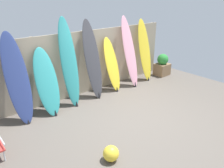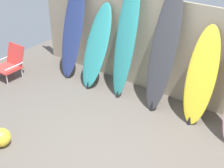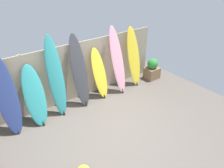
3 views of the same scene
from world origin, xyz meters
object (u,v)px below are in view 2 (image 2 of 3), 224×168
Objects in this scene: surfboard_yellow_4 at (201,77)px; surfboard_navy_0 at (73,28)px; surfboard_teal_2 at (126,37)px; surfboard_charcoal_3 at (163,51)px; beach_ball at (1,137)px; beach_chair at (11,62)px; surfboard_teal_1 at (97,47)px.

surfboard_navy_0 is at bearing -179.85° from surfboard_yellow_4.
surfboard_teal_2 reaches higher than surfboard_navy_0.
surfboard_charcoal_3 is 0.74m from surfboard_yellow_4.
surfboard_navy_0 is at bearing 105.97° from beach_ball.
surfboard_teal_2 is 2.53m from beach_chair.
beach_ball is at bearing -74.03° from surfboard_navy_0.
surfboard_yellow_4 reaches higher than beach_chair.
surfboard_teal_2 is at bearing -0.69° from surfboard_navy_0.
surfboard_charcoal_3 is 1.35× the size of surfboard_yellow_4.
surfboard_navy_0 is 0.67m from surfboard_teal_1.
surfboard_navy_0 reaches higher than surfboard_teal_1.
surfboard_teal_1 is at bearing -4.10° from surfboard_navy_0.
surfboard_teal_2 reaches higher than surfboard_charcoal_3.
beach_ball is at bearing -88.96° from surfboard_teal_1.
surfboard_yellow_4 is (2.71, 0.01, -0.22)m from surfboard_navy_0.
surfboard_charcoal_3 is 2.87m from beach_ball.
surfboard_teal_1 is 1.41m from surfboard_charcoal_3.
surfboard_charcoal_3 is at bearing 2.85° from beach_chair.
surfboard_teal_2 is 7.89× the size of beach_ball.
surfboard_navy_0 reaches higher than surfboard_yellow_4.
surfboard_navy_0 is at bearing -179.87° from surfboard_charcoal_3.
surfboard_navy_0 is 7.07× the size of beach_ball.
surfboard_teal_1 is 1.86m from beach_chair.
surfboard_yellow_4 is (2.07, 0.05, -0.00)m from surfboard_teal_1.
surfboard_charcoal_3 is (0.73, 0.02, -0.07)m from surfboard_teal_2.
surfboard_charcoal_3 reaches higher than surfboard_teal_1.
surfboard_teal_1 is 1.00× the size of surfboard_yellow_4.
surfboard_charcoal_3 is at bearing 1.56° from surfboard_teal_2.
surfboard_teal_1 reaches higher than surfboard_yellow_4.
beach_chair is at bearing 137.81° from beach_ball.
beach_ball is (-1.34, -2.37, -0.90)m from surfboard_charcoal_3.
surfboard_charcoal_3 reaches higher than surfboard_navy_0.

